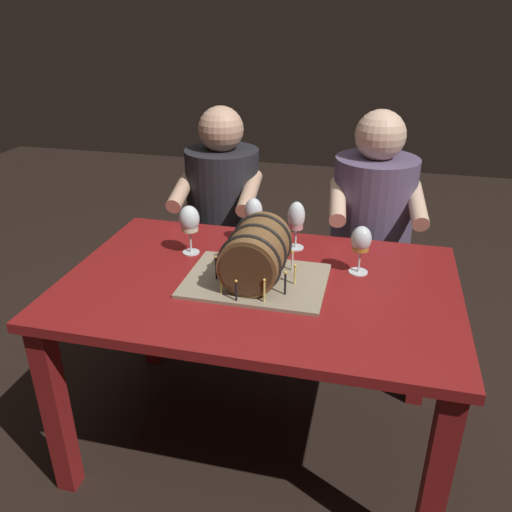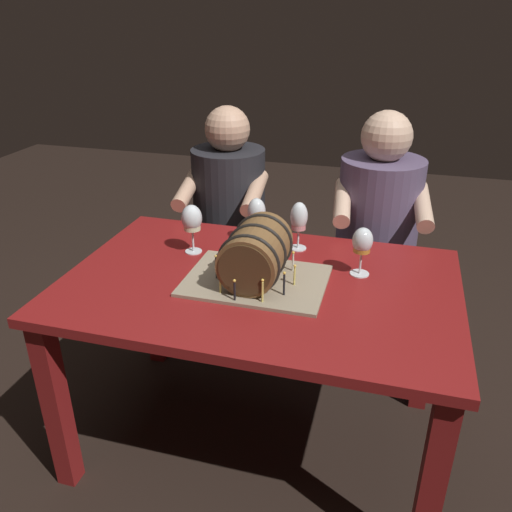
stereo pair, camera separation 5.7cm
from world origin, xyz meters
The scene contains 9 objects.
ground_plane centered at (0.00, 0.00, 0.00)m, with size 8.00×8.00×0.00m, color black.
dining_table centered at (0.00, 0.00, 0.62)m, with size 1.36×0.89×0.73m.
barrel_cake centered at (-0.01, -0.01, 0.83)m, with size 0.48×0.35×0.22m.
wine_glass_amber centered at (0.33, 0.14, 0.85)m, with size 0.07×0.07×0.18m.
wine_glass_empty centered at (-0.10, 0.31, 0.86)m, with size 0.07×0.07×0.19m.
wine_glass_rose centered at (0.08, 0.30, 0.86)m, with size 0.07×0.07×0.19m.
wine_glass_white centered at (-0.31, 0.16, 0.86)m, with size 0.08×0.08×0.19m.
person_seated_left centered at (-0.36, 0.74, 0.56)m, with size 0.40×0.49×1.19m.
person_seated_right centered at (0.36, 0.74, 0.57)m, with size 0.44×0.51×1.20m.
Camera 1 is at (0.37, -1.56, 1.60)m, focal length 36.67 mm.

